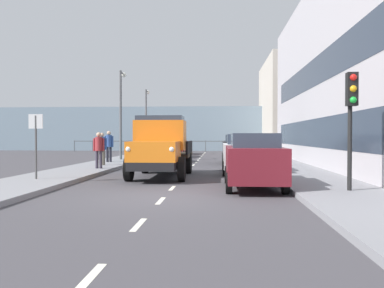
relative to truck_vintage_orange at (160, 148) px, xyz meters
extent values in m
plane|color=#423F44|center=(-0.84, -6.81, -1.18)|extent=(80.00, 80.00, 0.00)
cube|color=gray|center=(-5.67, -6.81, -1.10)|extent=(2.67, 40.11, 0.15)
cube|color=gray|center=(3.98, -6.81, -1.10)|extent=(2.67, 40.11, 0.15)
cube|color=silver|center=(-0.84, 11.25, -1.17)|extent=(0.12, 1.10, 0.01)
cube|color=silver|center=(-0.84, 8.41, -1.17)|extent=(0.12, 1.10, 0.01)
cube|color=silver|center=(-0.84, 5.65, -1.17)|extent=(0.12, 1.10, 0.01)
cube|color=silver|center=(-0.84, 3.16, -1.17)|extent=(0.12, 1.10, 0.01)
cube|color=silver|center=(-0.84, 0.52, -1.17)|extent=(0.12, 1.10, 0.01)
cube|color=silver|center=(-0.84, -2.15, -1.17)|extent=(0.12, 1.10, 0.01)
cube|color=silver|center=(-0.84, -4.69, -1.17)|extent=(0.12, 1.10, 0.01)
cube|color=silver|center=(-0.84, -7.05, -1.17)|extent=(0.12, 1.10, 0.01)
cube|color=silver|center=(-0.84, -9.32, -1.17)|extent=(0.12, 1.10, 0.01)
cube|color=silver|center=(-0.84, -11.81, -1.17)|extent=(0.12, 1.10, 0.01)
cube|color=silver|center=(-0.84, -14.25, -1.17)|extent=(0.12, 1.10, 0.01)
cube|color=silver|center=(-0.84, -17.00, -1.17)|extent=(0.12, 1.10, 0.01)
cube|color=silver|center=(-0.84, -19.78, -1.17)|extent=(0.12, 1.10, 0.01)
cube|color=silver|center=(-0.84, -22.18, -1.17)|extent=(0.12, 1.10, 0.01)
cube|color=silver|center=(-0.84, -24.68, -1.17)|extent=(0.12, 1.10, 0.01)
cube|color=#2D3847|center=(-7.04, -4.09, 0.62)|extent=(0.08, 22.75, 1.40)
cube|color=#2D3847|center=(-7.04, -4.09, 3.62)|extent=(0.08, 22.75, 1.40)
cube|color=beige|center=(-10.86, -26.86, 3.51)|extent=(7.71, 12.71, 9.39)
cube|color=gray|center=(-0.84, -29.86, 1.32)|extent=(80.00, 0.80, 5.00)
cylinder|color=#4C5156|center=(-14.84, -26.26, -0.58)|extent=(0.08, 0.08, 1.20)
cylinder|color=#4C5156|center=(-12.84, -26.26, -0.58)|extent=(0.08, 0.08, 1.20)
cylinder|color=#4C5156|center=(-10.84, -26.26, -0.58)|extent=(0.08, 0.08, 1.20)
cylinder|color=#4C5156|center=(-8.84, -26.26, -0.58)|extent=(0.08, 0.08, 1.20)
cylinder|color=#4C5156|center=(-6.84, -26.26, -0.58)|extent=(0.08, 0.08, 1.20)
cylinder|color=#4C5156|center=(-4.84, -26.26, -0.58)|extent=(0.08, 0.08, 1.20)
cylinder|color=#4C5156|center=(-2.84, -26.26, -0.58)|extent=(0.08, 0.08, 1.20)
cylinder|color=#4C5156|center=(-0.84, -26.26, -0.58)|extent=(0.08, 0.08, 1.20)
cylinder|color=#4C5156|center=(1.16, -26.26, -0.58)|extent=(0.08, 0.08, 1.20)
cylinder|color=#4C5156|center=(3.16, -26.26, -0.58)|extent=(0.08, 0.08, 1.20)
cylinder|color=#4C5156|center=(5.16, -26.26, -0.58)|extent=(0.08, 0.08, 1.20)
cylinder|color=#4C5156|center=(7.16, -26.26, -0.58)|extent=(0.08, 0.08, 1.20)
cylinder|color=#4C5156|center=(9.16, -26.26, -0.58)|extent=(0.08, 0.08, 1.20)
cylinder|color=#4C5156|center=(11.16, -26.26, -0.58)|extent=(0.08, 0.08, 1.20)
cylinder|color=#4C5156|center=(13.16, -26.26, -0.58)|extent=(0.08, 0.08, 1.20)
cube|color=#4C5156|center=(-0.84, -26.26, -0.06)|extent=(28.00, 0.08, 0.08)
cube|color=black|center=(0.00, -0.38, -0.58)|extent=(1.64, 5.60, 0.30)
cube|color=orange|center=(0.00, 1.47, -0.08)|extent=(1.72, 1.90, 0.70)
cube|color=silver|center=(0.00, 2.36, -0.11)|extent=(1.16, 0.08, 0.56)
sphere|color=white|center=(-0.74, 2.36, 0.02)|extent=(0.20, 0.20, 0.20)
sphere|color=white|center=(0.73, 2.36, 0.02)|extent=(0.20, 0.20, 0.20)
cube|color=orange|center=(0.00, -0.04, 0.50)|extent=(1.93, 1.34, 1.15)
cube|color=#2D3847|center=(0.00, -0.04, 0.97)|extent=(1.78, 1.23, 0.56)
cube|color=#2D2319|center=(0.00, -1.72, -0.35)|extent=(2.10, 2.80, 0.16)
cube|color=black|center=(-1.01, -1.72, -0.03)|extent=(0.08, 2.80, 0.56)
cube|color=black|center=(1.01, -1.72, -0.03)|extent=(0.08, 2.80, 0.56)
cylinder|color=black|center=(-0.97, 1.30, -0.73)|extent=(0.24, 0.90, 0.90)
cylinder|color=black|center=(0.97, 1.30, -0.73)|extent=(0.24, 0.90, 0.90)
cylinder|color=black|center=(-0.97, -1.92, -0.73)|extent=(0.24, 0.90, 0.90)
cylinder|color=black|center=(0.97, -1.92, -0.73)|extent=(0.24, 0.90, 0.90)
cube|color=maroon|center=(-3.38, 2.97, -0.38)|extent=(1.66, 4.10, 1.00)
cube|color=#2D3847|center=(-3.38, 3.17, 0.33)|extent=(1.36, 2.26, 0.42)
cylinder|color=black|center=(-2.59, 1.70, -0.88)|extent=(0.18, 0.60, 0.60)
cylinder|color=black|center=(-4.17, 1.70, -0.88)|extent=(0.18, 0.60, 0.60)
cylinder|color=black|center=(-2.59, 4.24, -0.88)|extent=(0.18, 0.60, 0.60)
cylinder|color=black|center=(-4.17, 4.24, -0.88)|extent=(0.18, 0.60, 0.60)
cube|color=white|center=(-3.38, -2.23, -0.38)|extent=(1.78, 4.39, 1.00)
cube|color=#2D3847|center=(-3.38, -2.03, 0.33)|extent=(1.46, 2.42, 0.42)
cylinder|color=black|center=(-2.54, -3.59, -0.88)|extent=(0.18, 0.60, 0.60)
cylinder|color=black|center=(-4.23, -3.59, -0.88)|extent=(0.18, 0.60, 0.60)
cylinder|color=black|center=(-2.54, -0.87, -0.88)|extent=(0.18, 0.60, 0.60)
cylinder|color=black|center=(-4.23, -0.87, -0.88)|extent=(0.18, 0.60, 0.60)
cube|color=black|center=(-3.38, -8.50, -0.38)|extent=(1.73, 4.12, 1.00)
cube|color=#2D3847|center=(-3.38, -8.30, 0.33)|extent=(1.42, 2.27, 0.42)
cylinder|color=black|center=(-2.56, -9.78, -0.88)|extent=(0.18, 0.60, 0.60)
cylinder|color=black|center=(-4.21, -9.78, -0.88)|extent=(0.18, 0.60, 0.60)
cylinder|color=black|center=(-2.56, -7.23, -0.88)|extent=(0.18, 0.60, 0.60)
cylinder|color=black|center=(-4.21, -7.23, -0.88)|extent=(0.18, 0.60, 0.60)
cube|color=#1E6670|center=(1.70, -9.03, -0.38)|extent=(1.90, 4.11, 1.00)
cube|color=#2D3847|center=(1.70, -9.23, 0.33)|extent=(1.56, 2.26, 0.42)
cylinder|color=black|center=(0.79, -7.75, -0.88)|extent=(0.18, 0.60, 0.60)
cylinder|color=black|center=(2.60, -7.75, -0.88)|extent=(0.18, 0.60, 0.60)
cylinder|color=black|center=(0.79, -10.30, -0.88)|extent=(0.18, 0.60, 0.60)
cylinder|color=black|center=(2.60, -10.30, -0.88)|extent=(0.18, 0.60, 0.60)
cube|color=navy|center=(1.70, -15.10, -0.38)|extent=(1.83, 4.00, 1.00)
cube|color=#2D3847|center=(1.70, -15.30, 0.33)|extent=(1.50, 2.20, 0.42)
cylinder|color=black|center=(0.83, -13.86, -0.88)|extent=(0.18, 0.60, 0.60)
cylinder|color=black|center=(2.56, -13.86, -0.88)|extent=(0.18, 0.60, 0.60)
cylinder|color=black|center=(0.83, -16.34, -0.88)|extent=(0.18, 0.60, 0.60)
cylinder|color=black|center=(2.56, -16.34, -0.88)|extent=(0.18, 0.60, 0.60)
cube|color=#B21E1E|center=(1.70, -20.25, -0.38)|extent=(1.74, 4.36, 1.00)
cube|color=#2D3847|center=(1.70, -20.45, 0.33)|extent=(1.43, 2.40, 0.42)
cylinder|color=black|center=(0.87, -18.90, -0.88)|extent=(0.18, 0.60, 0.60)
cylinder|color=black|center=(2.52, -18.90, -0.88)|extent=(0.18, 0.60, 0.60)
cylinder|color=black|center=(0.87, -21.61, -0.88)|extent=(0.18, 0.60, 0.60)
cylinder|color=black|center=(2.52, -21.61, -0.88)|extent=(0.18, 0.60, 0.60)
cylinder|color=#383342|center=(3.15, -2.53, -0.62)|extent=(0.14, 0.14, 0.81)
cylinder|color=#383342|center=(3.33, -2.53, -0.62)|extent=(0.14, 0.14, 0.81)
cylinder|color=maroon|center=(3.24, -2.53, 0.10)|extent=(0.34, 0.34, 0.64)
cylinder|color=maroon|center=(3.02, -2.53, 0.07)|extent=(0.09, 0.09, 0.59)
cylinder|color=maroon|center=(3.46, -2.53, 0.07)|extent=(0.09, 0.09, 0.59)
sphere|color=tan|center=(3.24, -2.53, 0.53)|extent=(0.22, 0.22, 0.22)
cylinder|color=#4C473D|center=(3.63, -4.61, -0.63)|extent=(0.14, 0.14, 0.81)
cylinder|color=#4C473D|center=(3.81, -4.61, -0.63)|extent=(0.14, 0.14, 0.81)
cylinder|color=#2D4C8C|center=(3.72, -4.61, 0.10)|extent=(0.34, 0.34, 0.64)
cylinder|color=#2D4C8C|center=(3.50, -4.61, 0.06)|extent=(0.09, 0.09, 0.59)
cylinder|color=#2D4C8C|center=(3.94, -4.61, 0.06)|extent=(0.09, 0.09, 0.59)
sphere|color=tan|center=(3.72, -4.61, 0.52)|extent=(0.22, 0.22, 0.22)
cylinder|color=black|center=(3.98, -7.19, -0.59)|extent=(0.14, 0.14, 0.87)
cylinder|color=black|center=(4.16, -7.19, -0.59)|extent=(0.14, 0.14, 0.87)
cylinder|color=#2D4C8C|center=(4.07, -7.19, 0.18)|extent=(0.34, 0.34, 0.69)
cylinder|color=#2D4C8C|center=(3.85, -7.19, 0.15)|extent=(0.09, 0.09, 0.63)
cylinder|color=#2D4C8C|center=(4.29, -7.19, 0.15)|extent=(0.09, 0.09, 0.63)
sphere|color=tan|center=(4.07, -7.19, 0.65)|extent=(0.24, 0.24, 0.24)
cylinder|color=black|center=(-5.88, 4.43, 0.57)|extent=(0.12, 0.12, 3.20)
cube|color=black|center=(-5.88, 4.57, 1.72)|extent=(0.28, 0.24, 0.90)
sphere|color=red|center=(-5.88, 4.69, 2.02)|extent=(0.18, 0.18, 0.18)
sphere|color=orange|center=(-5.88, 4.69, 1.72)|extent=(0.18, 0.18, 0.18)
sphere|color=green|center=(-5.88, 4.69, 1.42)|extent=(0.18, 0.18, 0.18)
cylinder|color=#59595B|center=(4.03, -9.83, 1.82)|extent=(0.16, 0.16, 5.71)
cylinder|color=#59595B|center=(4.03, -10.28, 4.58)|extent=(0.10, 0.90, 0.10)
sphere|color=silver|center=(4.03, -10.73, 4.53)|extent=(0.32, 0.32, 0.32)
cylinder|color=#59595B|center=(4.13, -19.25, 1.77)|extent=(0.16, 0.16, 5.59)
cylinder|color=#59595B|center=(4.13, -19.70, 4.46)|extent=(0.10, 0.90, 0.10)
sphere|color=silver|center=(4.13, -20.15, 4.41)|extent=(0.32, 0.32, 0.32)
cylinder|color=#4C4C4C|center=(4.04, 2.14, 0.07)|extent=(0.07, 0.07, 2.20)
cube|color=silver|center=(4.04, 2.14, 0.97)|extent=(0.50, 0.04, 0.50)
camera|label=1|loc=(-2.33, 15.72, 0.45)|focal=37.74mm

